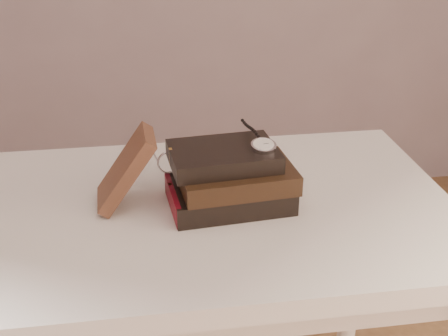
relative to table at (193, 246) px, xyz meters
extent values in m
cube|color=white|center=(0.00, 0.00, 0.07)|extent=(1.00, 0.60, 0.04)
cube|color=white|center=(0.00, 0.00, 0.01)|extent=(0.88, 0.49, 0.08)
cylinder|color=white|center=(-0.45, 0.25, -0.30)|extent=(0.05, 0.05, 0.71)
cylinder|color=white|center=(0.45, 0.25, -0.30)|extent=(0.05, 0.05, 0.71)
cube|color=black|center=(0.07, 0.00, 0.11)|extent=(0.23, 0.17, 0.04)
cube|color=beige|center=(0.07, 0.00, 0.11)|extent=(0.23, 0.16, 0.03)
cube|color=gold|center=(-0.04, 0.01, 0.11)|extent=(0.01, 0.01, 0.04)
cube|color=maroon|center=(-0.04, -0.01, 0.11)|extent=(0.02, 0.14, 0.04)
cube|color=black|center=(0.08, -0.01, 0.15)|extent=(0.22, 0.16, 0.04)
cube|color=beige|center=(0.09, -0.01, 0.15)|extent=(0.21, 0.15, 0.03)
cube|color=gold|center=(-0.02, 0.00, 0.15)|extent=(0.01, 0.01, 0.04)
cube|color=black|center=(0.06, 0.01, 0.19)|extent=(0.21, 0.15, 0.03)
cube|color=beige|center=(0.06, 0.01, 0.19)|extent=(0.20, 0.14, 0.03)
cube|color=gold|center=(-0.03, 0.02, 0.19)|extent=(0.01, 0.01, 0.03)
cube|color=#412419|center=(-0.12, 0.02, 0.17)|extent=(0.12, 0.11, 0.15)
cylinder|color=silver|center=(0.13, -0.01, 0.21)|extent=(0.05, 0.05, 0.02)
cylinder|color=white|center=(0.13, -0.01, 0.21)|extent=(0.04, 0.04, 0.01)
torus|color=silver|center=(0.13, -0.01, 0.21)|extent=(0.05, 0.05, 0.01)
cylinder|color=silver|center=(0.13, 0.02, 0.21)|extent=(0.01, 0.01, 0.01)
cube|color=black|center=(0.13, -0.01, 0.21)|extent=(0.00, 0.01, 0.00)
cube|color=black|center=(0.14, -0.01, 0.21)|extent=(0.01, 0.00, 0.00)
sphere|color=black|center=(0.13, 0.02, 0.21)|extent=(0.01, 0.01, 0.01)
sphere|color=black|center=(0.13, 0.03, 0.22)|extent=(0.01, 0.01, 0.01)
sphere|color=black|center=(0.13, 0.04, 0.22)|extent=(0.01, 0.01, 0.01)
sphere|color=black|center=(0.13, 0.05, 0.22)|extent=(0.01, 0.01, 0.01)
sphere|color=black|center=(0.12, 0.06, 0.22)|extent=(0.01, 0.01, 0.01)
sphere|color=black|center=(0.12, 0.07, 0.21)|extent=(0.01, 0.01, 0.01)
sphere|color=black|center=(0.12, 0.08, 0.21)|extent=(0.01, 0.01, 0.01)
sphere|color=black|center=(0.12, 0.09, 0.21)|extent=(0.01, 0.01, 0.01)
sphere|color=black|center=(0.12, 0.10, 0.21)|extent=(0.01, 0.01, 0.01)
sphere|color=black|center=(0.12, 0.11, 0.21)|extent=(0.01, 0.01, 0.01)
torus|color=silver|center=(-0.04, 0.06, 0.16)|extent=(0.05, 0.02, 0.04)
torus|color=silver|center=(0.01, 0.06, 0.16)|extent=(0.05, 0.02, 0.04)
cylinder|color=silver|center=(-0.01, 0.06, 0.16)|extent=(0.01, 0.00, 0.00)
cylinder|color=silver|center=(-0.06, 0.11, 0.15)|extent=(0.01, 0.10, 0.02)
cylinder|color=silver|center=(0.03, 0.11, 0.15)|extent=(0.01, 0.10, 0.02)
camera|label=1|loc=(-0.08, -0.95, 0.64)|focal=46.55mm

